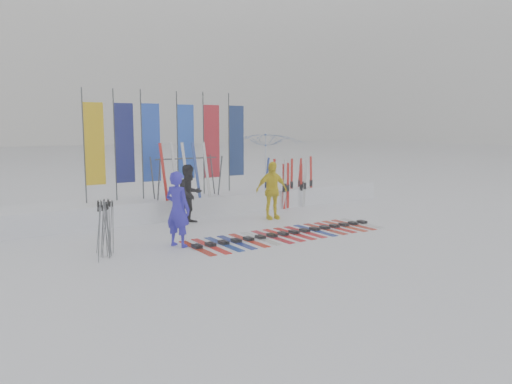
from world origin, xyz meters
TOP-DOWN VIEW (x-y plane):
  - ground at (0.00, 0.00)m, footprint 120.00×120.00m
  - snow_bank at (0.00, 4.60)m, footprint 14.00×1.60m
  - person_blue at (-2.37, 0.94)m, footprint 0.66×0.76m
  - person_black at (-0.95, 3.26)m, footprint 0.93×0.79m
  - person_yellow at (1.37, 2.54)m, footprint 1.05×0.57m
  - tent_canopy at (3.66, 6.08)m, footprint 3.65×3.68m
  - ski_row at (0.49, 0.54)m, footprint 5.37×1.70m
  - pole_cluster at (-4.02, 0.99)m, footprint 0.57×0.77m
  - feather_flags at (-0.89, 4.76)m, footprint 5.26×0.25m
  - ski_rack at (-0.58, 4.20)m, footprint 2.04×0.80m
  - upright_skis at (3.22, 3.99)m, footprint 1.48×1.07m

SIDE VIEW (x-z plane):
  - ground at x=0.00m, z-range 0.00..0.00m
  - ski_row at x=0.49m, z-range 0.00..0.07m
  - snow_bank at x=0.00m, z-range 0.00..0.60m
  - pole_cluster at x=-4.02m, z-range -0.02..1.22m
  - upright_skis at x=3.22m, z-range -0.05..1.65m
  - person_black at x=-0.95m, z-range 0.00..1.67m
  - person_yellow at x=1.37m, z-range 0.00..1.71m
  - person_blue at x=-2.37m, z-range 0.00..1.74m
  - tent_canopy at x=3.66m, z-range 0.00..2.57m
  - ski_rack at x=-0.58m, z-range 0.77..2.00m
  - feather_flags at x=-0.89m, z-range 0.64..3.84m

